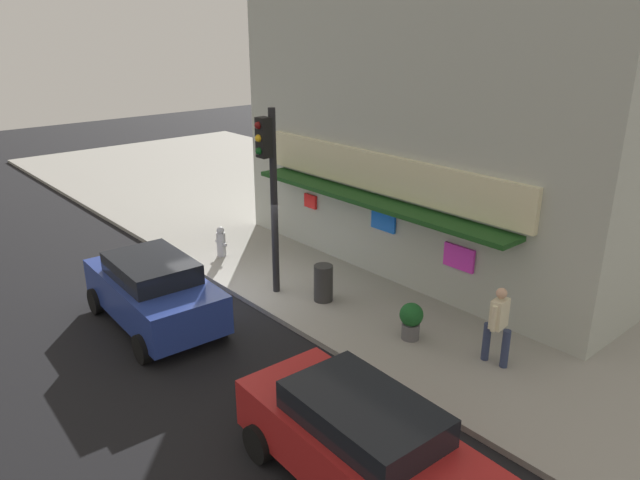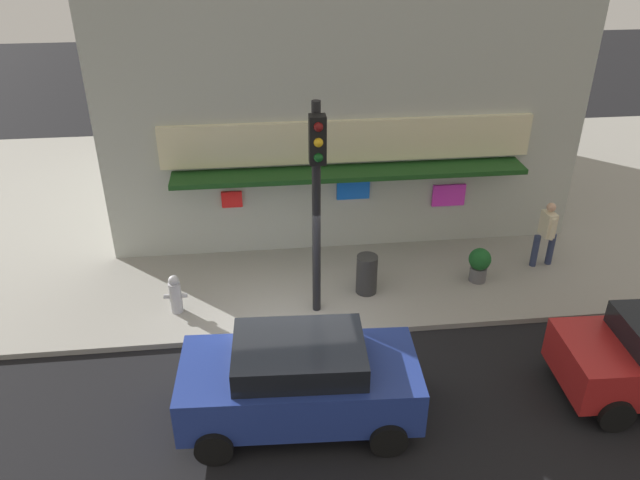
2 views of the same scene
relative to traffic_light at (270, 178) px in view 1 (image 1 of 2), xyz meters
The scene contains 10 objects.
ground_plane 3.34m from the traffic_light, 132.58° to the right, with size 62.45×62.45×0.00m, color black.
sidewalk 6.56m from the traffic_light, 97.02° to the left, with size 41.63×13.00×0.13m, color gray.
corner_building 7.16m from the traffic_light, 81.41° to the left, with size 11.79×9.30×7.25m.
traffic_light is the anchor object (origin of this frame).
fire_hydrant 4.05m from the traffic_light, behind, with size 0.51×0.27×0.92m.
trash_can 2.92m from the traffic_light, 29.02° to the left, with size 0.48×0.48×0.94m, color #2D2D2D.
pedestrian 6.28m from the traffic_light, 13.56° to the left, with size 0.59×0.55×1.69m.
potted_plant_by_doorway 4.78m from the traffic_light, 12.21° to the left, with size 0.53×0.53×0.85m.
parked_car_blue 3.82m from the traffic_light, 101.92° to the right, with size 4.19×2.24×1.67m.
parked_car_red 7.44m from the traffic_light, 25.76° to the right, with size 4.46×2.09×1.62m.
Camera 1 is at (12.15, -7.56, 6.76)m, focal length 33.45 mm.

